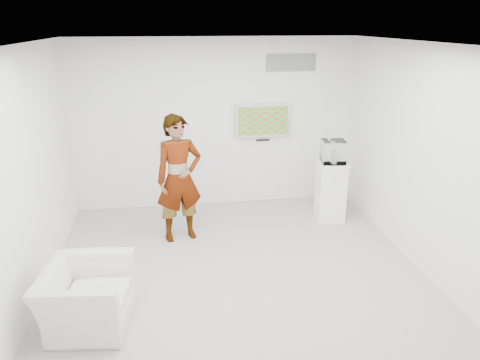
{
  "coord_description": "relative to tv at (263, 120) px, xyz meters",
  "views": [
    {
      "loc": [
        -0.82,
        -5.67,
        3.25
      ],
      "look_at": [
        0.15,
        0.6,
        1.08
      ],
      "focal_mm": 35.0,
      "sensor_mm": 36.0,
      "label": 1
    }
  ],
  "objects": [
    {
      "name": "room",
      "position": [
        -0.85,
        -2.45,
        -0.05
      ],
      "size": [
        5.01,
        5.01,
        3.0
      ],
      "color": "beige",
      "rests_on": "ground"
    },
    {
      "name": "tv",
      "position": [
        0.0,
        0.0,
        0.0
      ],
      "size": [
        1.0,
        0.08,
        0.6
      ],
      "primitive_type": "cube",
      "color": "silver",
      "rests_on": "room"
    },
    {
      "name": "logo_decal",
      "position": [
        0.5,
        0.04,
        1.0
      ],
      "size": [
        0.9,
        0.02,
        0.3
      ],
      "primitive_type": "cube",
      "color": "slate",
      "rests_on": "room"
    },
    {
      "name": "person",
      "position": [
        -1.56,
        -1.35,
        -0.57
      ],
      "size": [
        0.82,
        0.64,
        1.96
      ],
      "primitive_type": "imported",
      "rotation": [
        0.0,
        0.0,
        0.27
      ],
      "color": "silver",
      "rests_on": "room"
    },
    {
      "name": "armchair",
      "position": [
        -2.67,
        -3.41,
        -1.21
      ],
      "size": [
        1.04,
        1.16,
        0.68
      ],
      "primitive_type": "imported",
      "rotation": [
        0.0,
        0.0,
        1.45
      ],
      "color": "silver",
      "rests_on": "room"
    },
    {
      "name": "pedestal",
      "position": [
        0.99,
        -1.01,
        -1.04
      ],
      "size": [
        0.54,
        0.54,
        1.02
      ],
      "primitive_type": "cube",
      "rotation": [
        0.0,
        0.0,
        -0.11
      ],
      "color": "white",
      "rests_on": "room"
    },
    {
      "name": "floor_uplight",
      "position": [
        1.32,
        -0.22,
        -1.4
      ],
      "size": [
        0.23,
        0.23,
        0.3
      ],
      "primitive_type": "cylinder",
      "rotation": [
        0.0,
        0.0,
        -0.22
      ],
      "color": "silver",
      "rests_on": "room"
    },
    {
      "name": "vitrine",
      "position": [
        0.99,
        -1.01,
        -0.35
      ],
      "size": [
        0.42,
        0.42,
        0.37
      ],
      "primitive_type": "cube",
      "rotation": [
        0.0,
        0.0,
        -0.13
      ],
      "color": "white",
      "rests_on": "pedestal"
    },
    {
      "name": "console",
      "position": [
        0.99,
        -1.01,
        -0.41
      ],
      "size": [
        0.06,
        0.18,
        0.24
      ],
      "primitive_type": "cube",
      "rotation": [
        0.0,
        0.0,
        -0.02
      ],
      "color": "white",
      "rests_on": "pedestal"
    },
    {
      "name": "wii_remote",
      "position": [
        -1.36,
        -1.14,
        0.22
      ],
      "size": [
        0.08,
        0.16,
        0.04
      ],
      "primitive_type": "cube",
      "rotation": [
        0.0,
        0.0,
        0.29
      ],
      "color": "white",
      "rests_on": "person"
    }
  ]
}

